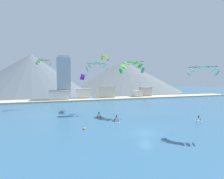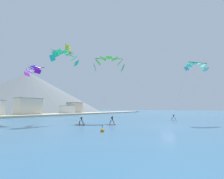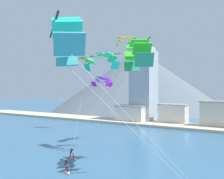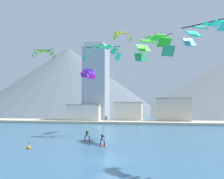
% 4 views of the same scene
% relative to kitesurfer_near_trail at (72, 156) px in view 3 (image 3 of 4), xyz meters
% --- Properties ---
extents(kitesurfer_near_trail, '(1.79, 0.77, 1.75)m').
position_rel_kitesurfer_near_trail_xyz_m(kitesurfer_near_trail, '(0.00, 0.00, 0.00)').
color(kitesurfer_near_trail, '#E54C33').
rests_on(kitesurfer_near_trail, ground).
extents(kitesurfer_mid_center, '(1.68, 1.28, 1.82)m').
position_rel_kitesurfer_near_trail_xyz_m(kitesurfer_mid_center, '(3.57, -4.91, 0.04)').
color(kitesurfer_mid_center, '#E54C33').
rests_on(kitesurfer_mid_center, ground).
extents(parafoil_kite_near_lead, '(9.61, 9.57, 12.07)m').
position_rel_kitesurfer_near_trail_xyz_m(parafoil_kite_near_lead, '(16.37, -18.38, 11.97)').
color(parafoil_kite_near_lead, teal).
extents(parafoil_kite_near_trail, '(7.05, 7.33, 14.90)m').
position_rel_kitesurfer_near_trail_xyz_m(parafoil_kite_near_trail, '(0.61, 6.43, 14.57)').
color(parafoil_kite_near_trail, '#16C9AB').
extents(parafoil_kite_mid_center, '(9.97, 9.17, 14.81)m').
position_rel_kitesurfer_near_trail_xyz_m(parafoil_kite_mid_center, '(10.13, 0.85, 14.35)').
color(parafoil_kite_mid_center, '#30A26A').
extents(parafoil_kite_distant_high_outer, '(5.53, 3.28, 2.12)m').
position_rel_kitesurfer_near_trail_xyz_m(parafoil_kite_distant_high_outer, '(-17.17, 21.80, 17.14)').
color(parafoil_kite_distant_high_outer, green).
extents(parafoil_kite_distant_low_drift, '(3.48, 2.97, 1.68)m').
position_rel_kitesurfer_near_trail_xyz_m(parafoil_kite_distant_low_drift, '(3.92, 9.30, 17.95)').
color(parafoil_kite_distant_low_drift, '#A8C734').
extents(parafoil_kite_distant_mid_solo, '(2.27, 5.69, 2.06)m').
position_rel_kitesurfer_near_trail_xyz_m(parafoil_kite_distant_mid_solo, '(-3.37, 12.40, 11.45)').
color(parafoil_kite_distant_mid_solo, purple).
extents(shoreline_strip, '(180.00, 10.00, 0.70)m').
position_rel_kitesurfer_near_trail_xyz_m(shoreline_strip, '(6.25, 39.77, -0.18)').
color(shoreline_strip, beige).
rests_on(shoreline_strip, ground).
extents(shore_building_promenade_mid, '(8.25, 4.17, 6.03)m').
position_rel_kitesurfer_near_trail_xyz_m(shore_building_promenade_mid, '(-0.02, 43.02, 2.49)').
color(shore_building_promenade_mid, silver).
rests_on(shore_building_promenade_mid, ground).
extents(shore_building_quay_east, '(10.01, 5.05, 7.21)m').
position_rel_kitesurfer_near_trail_xyz_m(shore_building_quay_east, '(13.01, 42.44, 3.08)').
color(shore_building_quay_east, beige).
rests_on(shore_building_quay_east, ground).
extents(shore_building_old_town, '(9.83, 6.62, 5.35)m').
position_rel_kitesurfer_near_trail_xyz_m(shore_building_old_town, '(-12.44, 41.05, 2.15)').
color(shore_building_old_town, silver).
rests_on(shore_building_old_town, ground).
extents(highrise_tower, '(7.00, 7.00, 23.75)m').
position_rel_kitesurfer_near_trail_xyz_m(highrise_tower, '(-10.15, 44.47, 11.13)').
color(highrise_tower, '#A8ADB7').
rests_on(highrise_tower, ground).
extents(mountain_peak_west_ridge, '(87.87, 87.87, 30.85)m').
position_rel_kitesurfer_near_trail_xyz_m(mountain_peak_west_ridge, '(-34.95, 89.13, 14.89)').
color(mountain_peak_west_ridge, slate).
rests_on(mountain_peak_west_ridge, ground).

